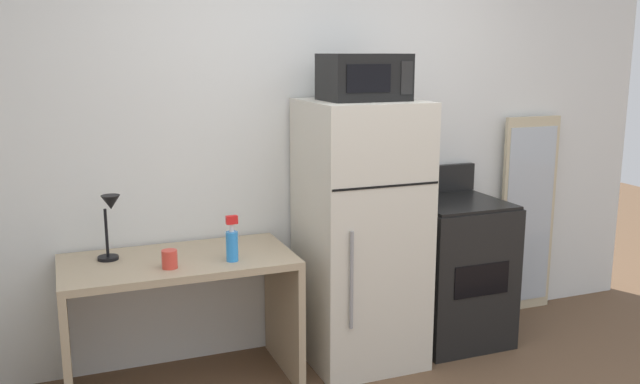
{
  "coord_description": "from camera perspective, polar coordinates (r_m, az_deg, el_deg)",
  "views": [
    {
      "loc": [
        -1.47,
        -2.21,
        1.84
      ],
      "look_at": [
        -0.17,
        1.1,
        1.1
      ],
      "focal_mm": 37.98,
      "sensor_mm": 36.0,
      "label": 1
    }
  ],
  "objects": [
    {
      "name": "wall_back_white",
      "position": [
        4.22,
        -0.82,
        4.4
      ],
      "size": [
        5.0,
        0.1,
        2.6
      ],
      "primitive_type": "cube",
      "color": "silver",
      "rests_on": "ground"
    },
    {
      "name": "spray_bottle",
      "position": [
        3.61,
        -7.42,
        -4.28
      ],
      "size": [
        0.06,
        0.06,
        0.25
      ],
      "color": "#2D8CEA",
      "rests_on": "desk"
    },
    {
      "name": "coffee_mug",
      "position": [
        3.56,
        -12.56,
        -5.55
      ],
      "size": [
        0.08,
        0.08,
        0.09
      ],
      "primitive_type": "cylinder",
      "color": "#D83F33",
      "rests_on": "desk"
    },
    {
      "name": "refrigerator",
      "position": [
        4.02,
        3.41,
        -3.49
      ],
      "size": [
        0.65,
        0.68,
        1.57
      ],
      "color": "beige",
      "rests_on": "ground"
    },
    {
      "name": "oven_range",
      "position": [
        4.45,
        11.21,
        -6.44
      ],
      "size": [
        0.59,
        0.61,
        1.1
      ],
      "color": "black",
      "rests_on": "ground"
    },
    {
      "name": "microwave",
      "position": [
        3.86,
        3.71,
        9.63
      ],
      "size": [
        0.46,
        0.35,
        0.26
      ],
      "color": "black",
      "rests_on": "refrigerator"
    },
    {
      "name": "desk_lamp",
      "position": [
        3.73,
        -17.29,
        -1.96
      ],
      "size": [
        0.14,
        0.12,
        0.35
      ],
      "color": "black",
      "rests_on": "desk"
    },
    {
      "name": "desk",
      "position": [
        3.8,
        -11.74,
        -8.66
      ],
      "size": [
        1.23,
        0.64,
        0.75
      ],
      "color": "tan",
      "rests_on": "ground"
    },
    {
      "name": "leaning_mirror",
      "position": [
        5.02,
        17.1,
        -1.88
      ],
      "size": [
        0.44,
        0.03,
        1.4
      ],
      "color": "#C6B793",
      "rests_on": "ground"
    }
  ]
}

